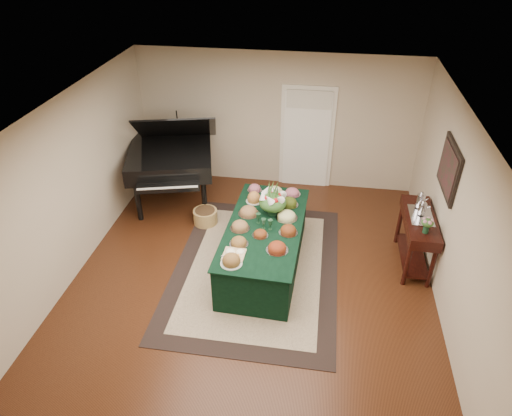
% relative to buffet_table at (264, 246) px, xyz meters
% --- Properties ---
extents(ground, '(6.00, 6.00, 0.00)m').
position_rel_buffet_table_xyz_m(ground, '(-0.14, -0.25, -0.39)').
color(ground, black).
rests_on(ground, ground).
extents(area_rug, '(2.58, 3.61, 0.01)m').
position_rel_buffet_table_xyz_m(area_rug, '(-0.12, -0.11, -0.38)').
color(area_rug, black).
rests_on(area_rug, ground).
extents(kitchen_doorway, '(1.05, 0.07, 2.10)m').
position_rel_buffet_table_xyz_m(kitchen_doorway, '(0.46, 2.72, 0.63)').
color(kitchen_doorway, white).
rests_on(kitchen_doorway, ground).
extents(buffet_table, '(1.22, 2.45, 0.77)m').
position_rel_buffet_table_xyz_m(buffet_table, '(0.00, 0.00, 0.00)').
color(buffet_table, black).
rests_on(buffet_table, ground).
extents(food_platters, '(1.03, 2.25, 0.14)m').
position_rel_buffet_table_xyz_m(food_platters, '(-0.02, 0.15, 0.43)').
color(food_platters, silver).
rests_on(food_platters, buffet_table).
extents(cutting_board, '(0.32, 0.32, 0.10)m').
position_rel_buffet_table_xyz_m(cutting_board, '(-0.33, -0.75, 0.42)').
color(cutting_board, tan).
rests_on(cutting_board, buffet_table).
extents(green_goblets, '(0.28, 0.21, 0.18)m').
position_rel_buffet_table_xyz_m(green_goblets, '(-0.01, -0.03, 0.47)').
color(green_goblets, '#15351F').
rests_on(green_goblets, buffet_table).
extents(floral_centerpiece, '(0.45, 0.45, 0.45)m').
position_rel_buffet_table_xyz_m(floral_centerpiece, '(0.08, 0.36, 0.65)').
color(floral_centerpiece, '#15351F').
rests_on(floral_centerpiece, buffet_table).
extents(grand_piano, '(1.90, 2.12, 1.86)m').
position_rel_buffet_table_xyz_m(grand_piano, '(-2.02, 1.70, 0.55)').
color(grand_piano, black).
rests_on(grand_piano, ground).
extents(wicker_basket, '(0.44, 0.44, 0.27)m').
position_rel_buffet_table_xyz_m(wicker_basket, '(-1.23, 1.00, -0.25)').
color(wicker_basket, olive).
rests_on(wicker_basket, ground).
extents(mahogany_sideboard, '(0.45, 1.28, 0.90)m').
position_rel_buffet_table_xyz_m(mahogany_sideboard, '(2.35, 0.42, 0.31)').
color(mahogany_sideboard, black).
rests_on(mahogany_sideboard, ground).
extents(tea_service, '(0.34, 0.58, 0.30)m').
position_rel_buffet_table_xyz_m(tea_service, '(2.35, 0.55, 0.63)').
color(tea_service, silver).
rests_on(tea_service, mahogany_sideboard).
extents(pink_bouquet, '(0.20, 0.20, 0.25)m').
position_rel_buffet_table_xyz_m(pink_bouquet, '(2.35, 0.02, 0.68)').
color(pink_bouquet, '#15351F').
rests_on(pink_bouquet, mahogany_sideboard).
extents(wall_painting, '(0.05, 0.95, 0.75)m').
position_rel_buffet_table_xyz_m(wall_painting, '(2.57, 0.42, 1.36)').
color(wall_painting, black).
rests_on(wall_painting, ground).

